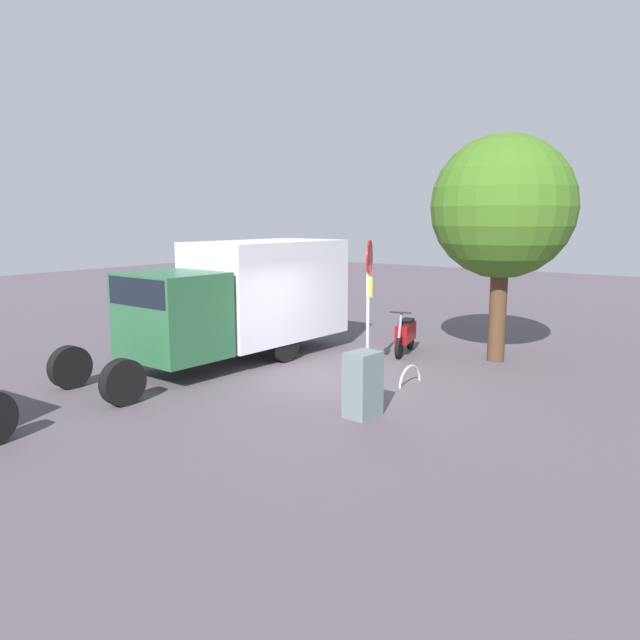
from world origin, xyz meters
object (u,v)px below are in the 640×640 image
at_px(box_truck_near, 241,296).
at_px(bike_rack_hoop, 410,384).
at_px(street_tree, 503,208).
at_px(utility_cabinet, 363,385).
at_px(motorcycle, 405,334).
at_px(stop_sign, 369,286).

distance_m(box_truck_near, bike_rack_hoop, 4.79).
bearing_deg(street_tree, utility_cabinet, -3.73).
relative_size(box_truck_near, bike_rack_hoop, 8.90).
relative_size(motorcycle, stop_sign, 0.58).
height_order(street_tree, bike_rack_hoop, street_tree).
height_order(motorcycle, bike_rack_hoop, motorcycle).
distance_m(box_truck_near, utility_cabinet, 5.30).
relative_size(stop_sign, utility_cabinet, 2.57).
bearing_deg(street_tree, stop_sign, -30.41).
bearing_deg(utility_cabinet, stop_sign, -150.17).
height_order(street_tree, utility_cabinet, street_tree).
bearing_deg(motorcycle, box_truck_near, -58.52).
bearing_deg(bike_rack_hoop, utility_cabinet, 7.58).
relative_size(street_tree, bike_rack_hoop, 6.49).
bearing_deg(utility_cabinet, bike_rack_hoop, -172.42).
xyz_separation_m(utility_cabinet, bike_rack_hoop, (-2.43, -0.32, -0.59)).
height_order(box_truck_near, utility_cabinet, box_truck_near).
relative_size(motorcycle, street_tree, 0.32).
distance_m(utility_cabinet, bike_rack_hoop, 2.52).
bearing_deg(box_truck_near, bike_rack_hoop, 98.44).
distance_m(motorcycle, street_tree, 3.98).
height_order(stop_sign, street_tree, street_tree).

